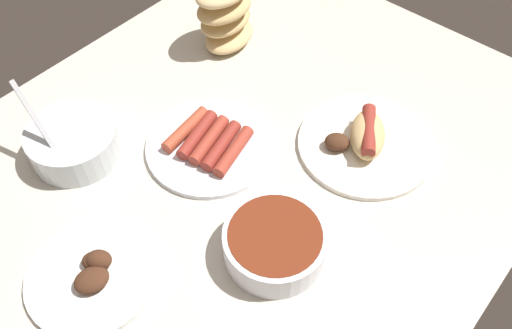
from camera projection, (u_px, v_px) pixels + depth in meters
The scene contains 7 objects.
ground_plane at pixel (228, 175), 92.77cm from camera, with size 120.00×90.00×3.00cm, color beige.
plate_grilled_meat at pixel (92, 274), 78.41cm from camera, with size 19.45×19.45×3.88cm.
plate_hotdog_assembled at pixel (365, 141), 93.55cm from camera, with size 23.96×23.96×5.61cm.
bread_stack at pixel (225, 14), 107.12cm from camera, with size 14.03×11.22×14.40cm.
bowl_coleslaw at pixel (73, 141), 91.30cm from camera, with size 15.58×15.58×15.40cm.
plate_sausages at pixel (210, 144), 93.83cm from camera, with size 22.69×22.69×3.28cm.
bowl_chili at pixel (275, 243), 79.34cm from camera, with size 15.61×15.61×5.47cm.
Camera 1 is at (39.11, 40.30, 72.52)cm, focal length 37.31 mm.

